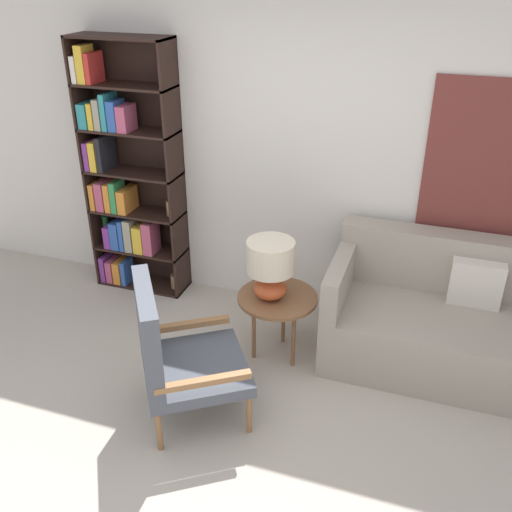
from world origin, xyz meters
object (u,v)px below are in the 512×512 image
(bookshelf, at_px, (124,180))
(side_table, at_px, (277,302))
(couch, at_px, (469,326))
(armchair, at_px, (172,351))
(table_lamp, at_px, (271,265))

(bookshelf, relative_size, side_table, 3.71)
(bookshelf, xyz_separation_m, side_table, (1.54, -0.61, -0.53))
(couch, relative_size, side_table, 3.43)
(bookshelf, bearing_deg, couch, -5.39)
(armchair, distance_m, table_lamp, 0.91)
(armchair, xyz_separation_m, side_table, (0.43, 0.81, -0.04))
(couch, bearing_deg, bookshelf, 174.61)
(bookshelf, xyz_separation_m, armchair, (1.11, -1.42, -0.49))
(bookshelf, distance_m, couch, 2.97)
(armchair, height_order, table_lamp, armchair)
(armchair, relative_size, couch, 0.49)
(bookshelf, height_order, armchair, bookshelf)
(armchair, height_order, side_table, armchair)
(bookshelf, xyz_separation_m, table_lamp, (1.50, -0.64, -0.22))
(bookshelf, height_order, table_lamp, bookshelf)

